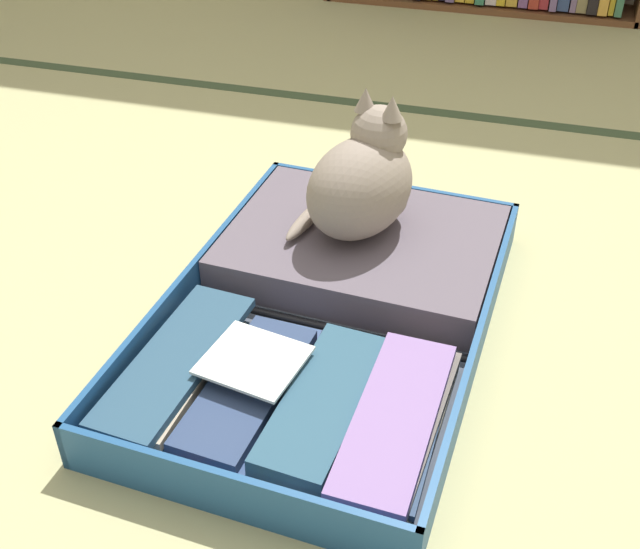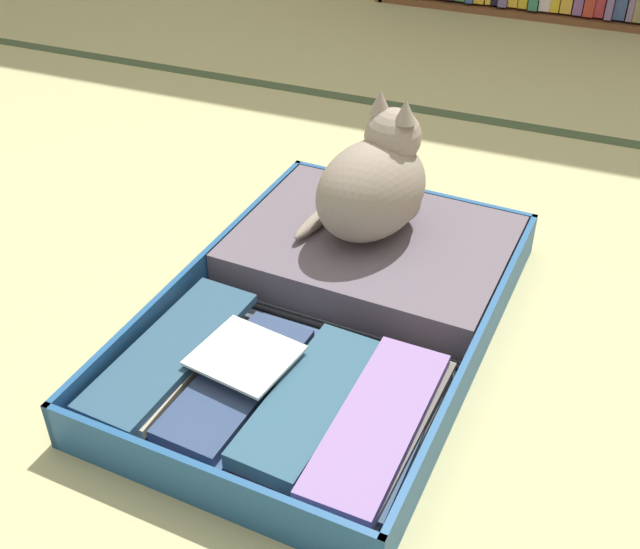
# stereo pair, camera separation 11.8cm
# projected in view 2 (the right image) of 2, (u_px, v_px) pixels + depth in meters

# --- Properties ---
(ground_plane) EXTENTS (10.00, 10.00, 0.00)m
(ground_plane) POSITION_uv_depth(u_px,v_px,m) (312.00, 380.00, 1.45)
(ground_plane) COLOR tan
(tatami_border) EXTENTS (4.80, 0.05, 0.00)m
(tatami_border) POSITION_uv_depth(u_px,v_px,m) (466.00, 117.00, 2.36)
(tatami_border) COLOR #3B4D31
(tatami_border) RESTS_ON ground_plane
(open_suitcase) EXTENTS (0.64, 0.95, 0.10)m
(open_suitcase) POSITION_uv_depth(u_px,v_px,m) (341.00, 303.00, 1.57)
(open_suitcase) COLOR #1F4E82
(open_suitcase) RESTS_ON ground_plane
(black_cat) EXTENTS (0.28, 0.32, 0.29)m
(black_cat) POSITION_uv_depth(u_px,v_px,m) (376.00, 184.00, 1.61)
(black_cat) COLOR gray
(black_cat) RESTS_ON open_suitcase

